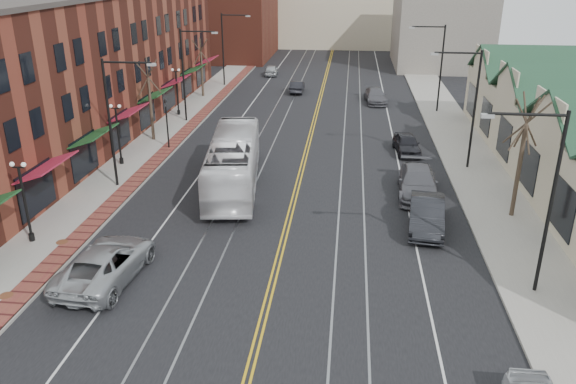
% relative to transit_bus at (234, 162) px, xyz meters
% --- Properties ---
extents(ground, '(160.00, 160.00, 0.00)m').
position_rel_transit_bus_xyz_m(ground, '(4.04, -16.90, -1.68)').
color(ground, black).
rests_on(ground, ground).
extents(sidewalk_left, '(4.00, 120.00, 0.15)m').
position_rel_transit_bus_xyz_m(sidewalk_left, '(-7.96, 3.10, -1.60)').
color(sidewalk_left, gray).
rests_on(sidewalk_left, ground).
extents(sidewalk_right, '(4.00, 120.00, 0.15)m').
position_rel_transit_bus_xyz_m(sidewalk_right, '(16.04, 3.10, -1.60)').
color(sidewalk_right, gray).
rests_on(sidewalk_right, ground).
extents(building_left, '(10.00, 50.00, 11.00)m').
position_rel_transit_bus_xyz_m(building_left, '(-14.96, 10.10, 3.82)').
color(building_left, maroon).
rests_on(building_left, ground).
extents(backdrop_left, '(14.00, 18.00, 14.00)m').
position_rel_transit_bus_xyz_m(backdrop_left, '(-11.96, 53.10, 5.32)').
color(backdrop_left, maroon).
rests_on(backdrop_left, ground).
extents(backdrop_mid, '(22.00, 14.00, 9.00)m').
position_rel_transit_bus_xyz_m(backdrop_mid, '(4.04, 68.10, 2.82)').
color(backdrop_mid, beige).
rests_on(backdrop_mid, ground).
extents(backdrop_right, '(12.00, 16.00, 11.00)m').
position_rel_transit_bus_xyz_m(backdrop_right, '(19.04, 48.10, 3.82)').
color(backdrop_right, slate).
rests_on(backdrop_right, ground).
extents(streetlight_l_1, '(3.33, 0.25, 8.00)m').
position_rel_transit_bus_xyz_m(streetlight_l_1, '(-7.01, -0.90, 3.35)').
color(streetlight_l_1, black).
rests_on(streetlight_l_1, sidewalk_left).
extents(streetlight_l_2, '(3.33, 0.25, 8.00)m').
position_rel_transit_bus_xyz_m(streetlight_l_2, '(-7.01, 15.10, 3.35)').
color(streetlight_l_2, black).
rests_on(streetlight_l_2, sidewalk_left).
extents(streetlight_l_3, '(3.33, 0.25, 8.00)m').
position_rel_transit_bus_xyz_m(streetlight_l_3, '(-7.01, 31.10, 3.35)').
color(streetlight_l_3, black).
rests_on(streetlight_l_3, sidewalk_left).
extents(streetlight_r_0, '(3.33, 0.25, 8.00)m').
position_rel_transit_bus_xyz_m(streetlight_r_0, '(15.08, -10.90, 3.35)').
color(streetlight_r_0, black).
rests_on(streetlight_r_0, sidewalk_right).
extents(streetlight_r_1, '(3.33, 0.25, 8.00)m').
position_rel_transit_bus_xyz_m(streetlight_r_1, '(15.08, 5.10, 3.35)').
color(streetlight_r_1, black).
rests_on(streetlight_r_1, sidewalk_right).
extents(streetlight_r_2, '(3.33, 0.25, 8.00)m').
position_rel_transit_bus_xyz_m(streetlight_r_2, '(15.08, 21.10, 3.35)').
color(streetlight_r_2, black).
rests_on(streetlight_r_2, sidewalk_right).
extents(lamppost_l_1, '(0.84, 0.28, 4.27)m').
position_rel_transit_bus_xyz_m(lamppost_l_1, '(-8.76, -8.90, 0.52)').
color(lamppost_l_1, black).
rests_on(lamppost_l_1, sidewalk_left).
extents(lamppost_l_2, '(0.84, 0.28, 4.27)m').
position_rel_transit_bus_xyz_m(lamppost_l_2, '(-8.76, 3.10, 0.52)').
color(lamppost_l_2, black).
rests_on(lamppost_l_2, sidewalk_left).
extents(lamppost_l_3, '(0.84, 0.28, 4.27)m').
position_rel_transit_bus_xyz_m(lamppost_l_3, '(-8.76, 17.10, 0.52)').
color(lamppost_l_3, black).
rests_on(lamppost_l_3, sidewalk_left).
extents(tree_left_near, '(1.78, 1.37, 6.48)m').
position_rel_transit_bus_xyz_m(tree_left_near, '(-8.46, 9.10, 1.83)').
color(tree_left_near, '#382B21').
rests_on(tree_left_near, sidewalk_left).
extents(tree_left_far, '(1.66, 1.28, 6.02)m').
position_rel_transit_bus_xyz_m(tree_left_far, '(-8.46, 25.10, 1.60)').
color(tree_left_far, '#382B21').
rests_on(tree_left_far, sidewalk_left).
extents(tree_right_mid, '(1.90, 1.46, 6.93)m').
position_rel_transit_bus_xyz_m(tree_right_mid, '(16.54, -2.90, 2.07)').
color(tree_right_mid, '#382B21').
rests_on(tree_right_mid, sidewalk_right).
extents(manhole_mid, '(0.60, 0.60, 0.02)m').
position_rel_transit_bus_xyz_m(manhole_mid, '(-7.16, -13.90, -1.52)').
color(manhole_mid, '#592D19').
rests_on(manhole_mid, sidewalk_left).
extents(manhole_far, '(0.60, 0.60, 0.02)m').
position_rel_transit_bus_xyz_m(manhole_far, '(-7.16, -8.90, -1.52)').
color(manhole_far, '#592D19').
rests_on(manhole_far, sidewalk_left).
extents(traffic_signal, '(0.18, 0.15, 3.80)m').
position_rel_transit_bus_xyz_m(traffic_signal, '(-6.56, 7.10, 0.67)').
color(traffic_signal, black).
rests_on(traffic_signal, sidewalk_left).
extents(transit_bus, '(4.33, 12.32, 3.36)m').
position_rel_transit_bus_xyz_m(transit_bus, '(0.00, 0.00, 0.00)').
color(transit_bus, white).
rests_on(transit_bus, ground).
extents(parked_suv, '(3.25, 6.24, 1.68)m').
position_rel_transit_bus_xyz_m(parked_suv, '(-3.46, -11.87, -0.84)').
color(parked_suv, '#AAADB1').
rests_on(parked_suv, ground).
extents(parked_car_b, '(2.32, 5.26, 1.68)m').
position_rel_transit_bus_xyz_m(parked_car_b, '(11.54, -4.92, -0.84)').
color(parked_car_b, black).
rests_on(parked_car_b, ground).
extents(parked_car_c, '(2.63, 5.89, 1.68)m').
position_rel_transit_bus_xyz_m(parked_car_c, '(11.54, -0.13, -0.84)').
color(parked_car_c, '#595960').
rests_on(parked_car_c, ground).
extents(parked_car_d, '(2.10, 4.39, 1.45)m').
position_rel_transit_bus_xyz_m(parked_car_d, '(11.58, 8.23, -0.96)').
color(parked_car_d, black).
rests_on(parked_car_d, ground).
extents(distant_car_left, '(1.37, 3.91, 1.29)m').
position_rel_transit_bus_xyz_m(distant_car_left, '(1.33, 28.50, -1.04)').
color(distant_car_left, black).
rests_on(distant_car_left, ground).
extents(distant_car_right, '(2.53, 5.18, 1.45)m').
position_rel_transit_bus_xyz_m(distant_car_right, '(9.79, 24.50, -0.96)').
color(distant_car_right, '#58575E').
rests_on(distant_car_right, ground).
extents(distant_car_far, '(1.85, 4.02, 1.33)m').
position_rel_transit_bus_xyz_m(distant_car_far, '(-2.92, 38.33, -1.01)').
color(distant_car_far, '#B5BABD').
rests_on(distant_car_far, ground).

